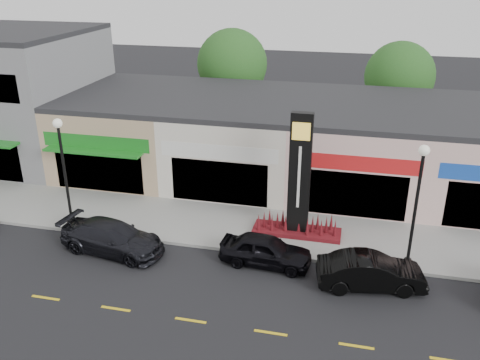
{
  "coord_description": "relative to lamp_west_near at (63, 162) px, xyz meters",
  "views": [
    {
      "loc": [
        5.24,
        -17.35,
        12.16
      ],
      "look_at": [
        0.23,
        4.0,
        2.75
      ],
      "focal_mm": 38.0,
      "sensor_mm": 36.0,
      "label": 1
    }
  ],
  "objects": [
    {
      "name": "shop_cream",
      "position": [
        6.5,
        8.97,
        -1.08
      ],
      "size": [
        7.0,
        10.01,
        4.8
      ],
      "color": "beige",
      "rests_on": "ground"
    },
    {
      "name": "tree_rear_west",
      "position": [
        4.0,
        17.0,
        1.74
      ],
      "size": [
        5.2,
        5.2,
        7.83
      ],
      "color": "#382619",
      "rests_on": "ground"
    },
    {
      "name": "sidewalk",
      "position": [
        8.0,
        1.85,
        -3.4
      ],
      "size": [
        52.0,
        4.3,
        0.15
      ],
      "primitive_type": "cube",
      "color": "gray",
      "rests_on": "ground"
    },
    {
      "name": "shop_pink_w",
      "position": [
        13.5,
        8.97,
        -1.08
      ],
      "size": [
        7.0,
        10.01,
        4.8
      ],
      "color": "#C79D97",
      "rests_on": "ground"
    },
    {
      "name": "lamp_east_near",
      "position": [
        16.0,
        0.0,
        0.0
      ],
      "size": [
        0.44,
        0.44,
        5.47
      ],
      "color": "black",
      "rests_on": "sidewalk"
    },
    {
      "name": "car_dark_sedan",
      "position": [
        3.02,
        -1.63,
        -2.77
      ],
      "size": [
        2.68,
        5.12,
        1.42
      ],
      "primitive_type": "imported",
      "rotation": [
        0.0,
        0.0,
        1.42
      ],
      "color": "black",
      "rests_on": "ground"
    },
    {
      "name": "curb",
      "position": [
        8.0,
        -0.4,
        -3.4
      ],
      "size": [
        52.0,
        0.2,
        0.15
      ],
      "primitive_type": "cube",
      "color": "gray",
      "rests_on": "ground"
    },
    {
      "name": "lamp_west_near",
      "position": [
        0.0,
        0.0,
        0.0
      ],
      "size": [
        0.44,
        0.44,
        5.47
      ],
      "color": "black",
      "rests_on": "sidewalk"
    },
    {
      "name": "car_black_conv",
      "position": [
        14.43,
        -1.81,
        -2.77
      ],
      "size": [
        2.21,
        4.48,
        1.41
      ],
      "primitive_type": "imported",
      "rotation": [
        0.0,
        0.0,
        1.74
      ],
      "color": "black",
      "rests_on": "ground"
    },
    {
      "name": "shop_beige",
      "position": [
        -0.5,
        8.96,
        -1.08
      ],
      "size": [
        7.0,
        10.85,
        4.8
      ],
      "color": "tan",
      "rests_on": "ground"
    },
    {
      "name": "car_black_sedan",
      "position": [
        9.99,
        -1.09,
        -2.8
      ],
      "size": [
        1.86,
        4.09,
        1.36
      ],
      "primitive_type": "imported",
      "rotation": [
        0.0,
        0.0,
        1.51
      ],
      "color": "black",
      "rests_on": "ground"
    },
    {
      "name": "pylon_sign",
      "position": [
        11.0,
        1.7,
        -1.2
      ],
      "size": [
        4.2,
        1.3,
        6.0
      ],
      "color": "#5A0F19",
      "rests_on": "sidewalk"
    },
    {
      "name": "ground",
      "position": [
        8.0,
        -2.5,
        -3.48
      ],
      "size": [
        120.0,
        120.0,
        0.0
      ],
      "primitive_type": "plane",
      "color": "black",
      "rests_on": "ground"
    },
    {
      "name": "tree_rear_mid",
      "position": [
        16.0,
        17.0,
        1.41
      ],
      "size": [
        4.8,
        4.8,
        7.29
      ],
      "color": "#382619",
      "rests_on": "ground"
    },
    {
      "name": "building_grey_2story",
      "position": [
        -10.0,
        8.98,
        0.67
      ],
      "size": [
        12.0,
        10.95,
        8.3
      ],
      "color": "slate",
      "rests_on": "ground"
    }
  ]
}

